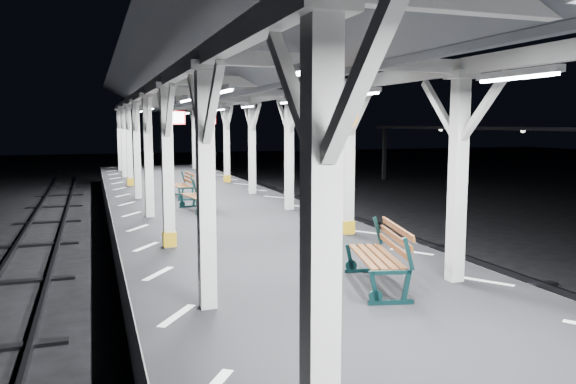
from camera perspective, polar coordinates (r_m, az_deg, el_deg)
ground at (r=10.61m, az=0.70°, el=-12.38°), size 120.00×120.00×0.00m
platform at (r=10.46m, az=0.70°, el=-9.79°), size 6.00×50.00×1.00m
hazard_stripes_left at (r=9.79m, az=-13.04°, el=-8.08°), size 1.00×48.00×0.01m
hazard_stripes_right at (r=11.37m, az=12.45°, el=-5.95°), size 1.00×48.00×0.01m
track_right at (r=13.09m, az=22.00°, el=-8.77°), size 2.20×60.00×0.16m
canopy at (r=10.05m, az=0.77°, el=12.97°), size 5.40×49.00×4.65m
bench_near at (r=8.80m, az=9.61°, el=-6.25°), size 1.07×1.89×0.97m
bench_mid at (r=16.47m, az=-9.00°, el=-0.31°), size 0.82×1.64×0.85m
bench_far at (r=19.46m, az=-10.50°, el=0.76°), size 0.66×1.59×0.85m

